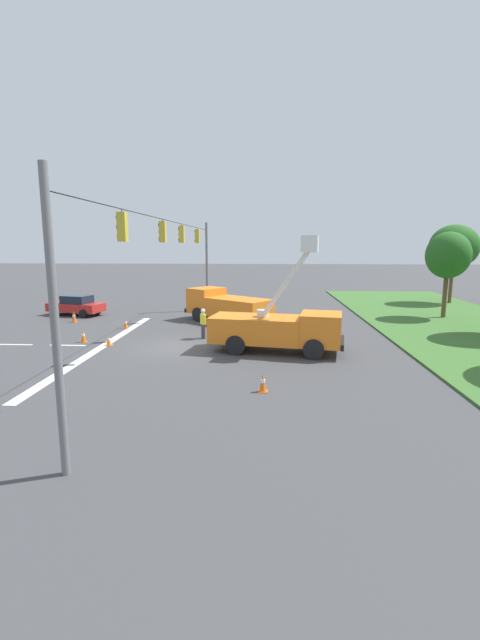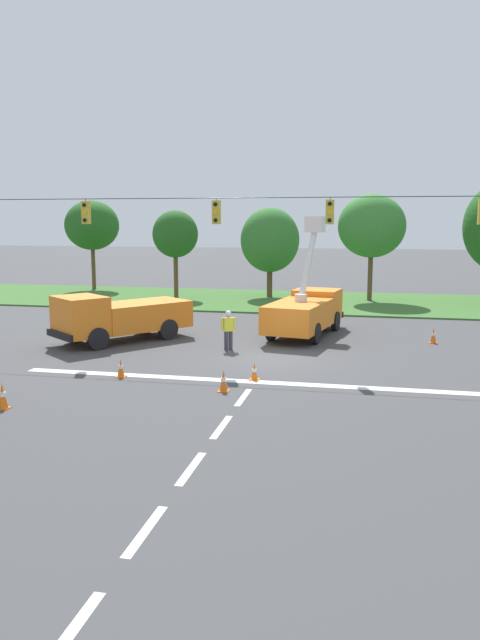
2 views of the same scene
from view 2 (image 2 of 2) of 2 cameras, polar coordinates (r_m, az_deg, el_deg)
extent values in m
plane|color=#424244|center=(26.18, 2.97, -3.48)|extent=(200.00, 200.00, 0.00)
cube|color=#3D6B2D|center=(43.79, 6.68, 1.67)|extent=(56.00, 12.00, 0.10)
cube|color=silver|center=(22.36, 1.35, -5.67)|extent=(17.60, 0.50, 0.01)
cube|color=silver|center=(20.47, 0.30, -7.08)|extent=(0.20, 2.00, 0.01)
cube|color=silver|center=(17.68, -1.70, -9.74)|extent=(0.20, 2.00, 0.01)
cube|color=silver|center=(14.97, -4.49, -13.37)|extent=(0.20, 2.00, 0.01)
cube|color=silver|center=(12.39, -8.62, -18.49)|extent=(0.20, 2.00, 0.01)
cube|color=silver|center=(10.06, -15.29, -25.94)|extent=(0.20, 2.00, 0.01)
cylinder|color=black|center=(25.56, 3.09, 11.12)|extent=(26.00, 0.03, 0.03)
cylinder|color=black|center=(28.01, -13.94, 10.59)|extent=(0.02, 0.02, 0.10)
cube|color=gold|center=(28.00, -13.90, 9.51)|extent=(0.32, 0.28, 0.96)
cylinder|color=black|center=(27.86, -14.07, 10.16)|extent=(0.16, 0.05, 0.16)
cylinder|color=yellow|center=(27.86, -14.04, 9.51)|extent=(0.16, 0.05, 0.16)
cylinder|color=black|center=(27.86, -14.02, 8.85)|extent=(0.16, 0.05, 0.16)
cylinder|color=black|center=(26.03, -2.18, 10.98)|extent=(0.02, 0.02, 0.10)
cube|color=gold|center=(26.02, -2.18, 9.81)|extent=(0.32, 0.28, 0.96)
cylinder|color=black|center=(25.87, -2.27, 10.52)|extent=(0.16, 0.05, 0.16)
cylinder|color=yellow|center=(25.87, -2.26, 9.81)|extent=(0.16, 0.05, 0.16)
cylinder|color=black|center=(25.87, -2.26, 9.11)|extent=(0.16, 0.05, 0.16)
cylinder|color=black|center=(25.30, 8.25, 10.94)|extent=(0.02, 0.02, 0.10)
cube|color=gold|center=(25.29, 8.22, 9.74)|extent=(0.32, 0.28, 0.96)
cylinder|color=black|center=(25.14, 8.21, 10.48)|extent=(0.16, 0.05, 0.16)
cylinder|color=yellow|center=(25.13, 8.20, 9.75)|extent=(0.16, 0.05, 0.16)
cylinder|color=black|center=(25.13, 8.18, 9.02)|extent=(0.16, 0.05, 0.16)
cylinder|color=brown|center=(52.36, -13.24, 4.54)|extent=(0.32, 0.32, 3.41)
ellipsoid|color=#235B1E|center=(52.21, -13.39, 8.42)|extent=(4.34, 4.35, 3.96)
cylinder|color=brown|center=(45.71, -5.88, 4.01)|extent=(0.32, 0.32, 3.28)
ellipsoid|color=#235B1E|center=(45.54, -5.94, 7.83)|extent=(3.30, 3.13, 3.39)
cylinder|color=brown|center=(45.75, 2.72, 3.52)|extent=(0.40, 0.40, 2.44)
ellipsoid|color=#33752D|center=(45.55, 2.75, 7.32)|extent=(4.27, 4.03, 4.67)
cylinder|color=brown|center=(44.61, 11.80, 3.75)|extent=(0.33, 0.33, 3.30)
ellipsoid|color=#387F33|center=(44.42, 11.95, 8.41)|extent=(4.65, 4.13, 4.36)
cube|color=orange|center=(30.12, 5.37, 0.40)|extent=(3.16, 4.96, 1.30)
cube|color=orange|center=(33.23, 7.04, 1.44)|extent=(2.59, 2.35, 1.58)
cube|color=#1E2838|center=(33.85, 7.36, 2.05)|extent=(2.00, 0.46, 0.71)
cube|color=black|center=(34.34, 7.49, 0.60)|extent=(2.36, 0.58, 0.30)
cylinder|color=black|center=(33.39, 5.09, 0.14)|extent=(0.46, 1.03, 1.00)
cylinder|color=black|center=(32.82, 8.73, -0.09)|extent=(0.46, 1.03, 1.00)
cylinder|color=black|center=(29.79, 2.88, -0.94)|extent=(0.46, 1.03, 1.00)
cylinder|color=black|center=(29.15, 6.93, -1.22)|extent=(0.46, 1.03, 1.00)
cylinder|color=silver|center=(30.31, 5.58, 2.03)|extent=(0.60, 0.60, 0.36)
cube|color=white|center=(31.26, 6.23, 5.07)|extent=(0.68, 2.50, 3.56)
cube|color=white|center=(32.28, 6.87, 8.68)|extent=(1.03, 0.95, 0.80)
cube|color=orange|center=(30.62, -9.01, 0.44)|extent=(4.65, 5.01, 1.28)
cube|color=orange|center=(29.09, -14.38, 0.33)|extent=(3.02, 2.94, 1.80)
cube|color=#1E2838|center=(28.76, -15.60, 0.82)|extent=(1.70, 1.35, 0.81)
cube|color=black|center=(28.78, -16.17, -1.35)|extent=(2.02, 1.62, 0.30)
cylinder|color=black|center=(28.36, -12.86, -1.68)|extent=(0.84, 0.96, 1.00)
cylinder|color=black|center=(30.34, -14.81, -1.05)|extent=(0.84, 0.96, 1.00)
cylinder|color=black|center=(30.20, -6.59, -0.85)|extent=(0.84, 0.96, 1.00)
cylinder|color=black|center=(32.07, -8.81, -0.31)|extent=(0.84, 0.96, 1.00)
cylinder|color=#383842|center=(27.62, -1.27, -1.90)|extent=(0.18, 0.18, 0.85)
cylinder|color=#383842|center=(27.66, -0.86, -1.88)|extent=(0.18, 0.18, 0.85)
cube|color=yellow|center=(27.51, -1.07, -0.41)|extent=(0.46, 0.39, 0.60)
cube|color=silver|center=(27.51, -1.07, -0.41)|extent=(0.41, 0.25, 0.62)
cylinder|color=yellow|center=(27.45, -1.62, -0.37)|extent=(0.11, 0.11, 0.55)
cylinder|color=yellow|center=(27.56, -0.52, -0.32)|extent=(0.11, 0.11, 0.55)
sphere|color=tan|center=(27.44, -1.07, 0.48)|extent=(0.22, 0.22, 0.22)
sphere|color=white|center=(27.43, -1.07, 0.60)|extent=(0.26, 0.26, 0.26)
cube|color=orange|center=(21.15, -1.51, -6.51)|extent=(0.36, 0.36, 0.03)
cone|color=orange|center=(21.05, -1.52, -5.54)|extent=(0.28, 0.28, 0.71)
cylinder|color=white|center=(21.04, -1.52, -5.45)|extent=(0.18, 0.18, 0.13)
cube|color=orange|center=(22.63, 1.33, -5.46)|extent=(0.36, 0.36, 0.03)
cone|color=orange|center=(22.55, 1.33, -4.68)|extent=(0.24, 0.24, 0.60)
cylinder|color=white|center=(22.54, 1.33, -4.61)|extent=(0.15, 0.15, 0.11)
cube|color=orange|center=(20.59, -20.83, -7.56)|extent=(0.36, 0.36, 0.03)
cone|color=orange|center=(20.48, -20.90, -6.47)|extent=(0.31, 0.31, 0.78)
cylinder|color=white|center=(20.47, -20.90, -6.37)|extent=(0.19, 0.19, 0.14)
cube|color=orange|center=(23.42, -10.82, -5.11)|extent=(0.36, 0.36, 0.03)
cone|color=orange|center=(23.34, -10.85, -4.30)|extent=(0.26, 0.26, 0.66)
cylinder|color=white|center=(23.34, -10.85, -4.22)|extent=(0.16, 0.16, 0.12)
cube|color=orange|center=(30.62, 17.23, -1.99)|extent=(0.36, 0.36, 0.03)
cone|color=orange|center=(30.56, 17.26, -1.32)|extent=(0.28, 0.28, 0.70)
cylinder|color=white|center=(30.55, 17.27, -1.26)|extent=(0.17, 0.17, 0.13)
camera|label=1|loc=(35.08, 43.69, 6.20)|focal=24.00mm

